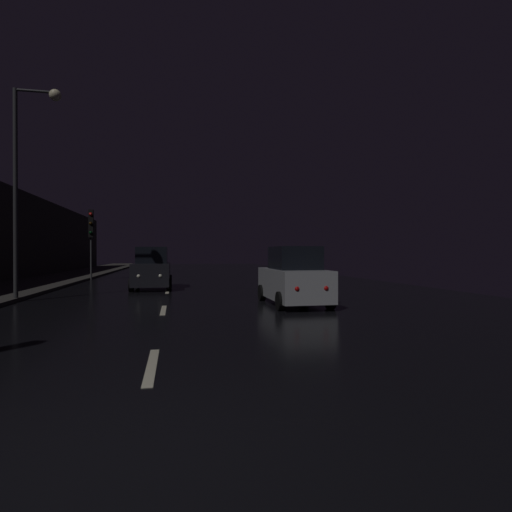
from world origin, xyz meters
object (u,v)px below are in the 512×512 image
object	(u,v)px
car_approaching_headlights	(152,270)
car_parked_right_near	(293,278)
streetlamp_overhead	(28,162)
traffic_light_far_left	(91,229)

from	to	relation	value
car_approaching_headlights	car_parked_right_near	xyz separation A→B (m)	(5.32, -7.70, -0.04)
car_parked_right_near	streetlamp_overhead	bearing A→B (deg)	73.72
traffic_light_far_left	car_approaching_headlights	bearing A→B (deg)	26.40
streetlamp_overhead	traffic_light_far_left	bearing A→B (deg)	91.00
car_approaching_headlights	car_parked_right_near	size ratio (longest dim) A/B	1.04
streetlamp_overhead	car_approaching_headlights	xyz separation A→B (m)	(4.28, 4.89, -4.29)
traffic_light_far_left	car_parked_right_near	bearing A→B (deg)	28.87
car_approaching_headlights	streetlamp_overhead	bearing A→B (deg)	-41.16
traffic_light_far_left	streetlamp_overhead	size ratio (longest dim) A/B	0.60
streetlamp_overhead	car_parked_right_near	bearing A→B (deg)	-16.28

